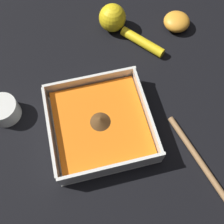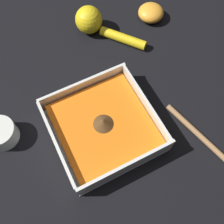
# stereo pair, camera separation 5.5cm
# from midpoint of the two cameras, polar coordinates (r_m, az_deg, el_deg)

# --- Properties ---
(ground_plane) EXTENTS (4.00, 4.00, 0.00)m
(ground_plane) POSITION_cam_midpoint_polar(r_m,az_deg,el_deg) (0.57, 0.14, -2.95)
(ground_plane) COLOR black
(square_dish) EXTENTS (0.21, 0.21, 0.05)m
(square_dish) POSITION_cam_midpoint_polar(r_m,az_deg,el_deg) (0.55, 0.17, -3.09)
(square_dish) COLOR silver
(square_dish) RESTS_ON ground_plane
(spice_bowl) EXTENTS (0.07, 0.07, 0.04)m
(spice_bowl) POSITION_cam_midpoint_polar(r_m,az_deg,el_deg) (0.60, -20.13, 0.06)
(spice_bowl) COLOR silver
(spice_bowl) RESTS_ON ground_plane
(lemon_squeezer) EXTENTS (0.14, 0.16, 0.07)m
(lemon_squeezer) POSITION_cam_midpoint_polar(r_m,az_deg,el_deg) (0.69, 3.57, 18.80)
(lemon_squeezer) COLOR yellow
(lemon_squeezer) RESTS_ON ground_plane
(lemon_half) EXTENTS (0.07, 0.07, 0.04)m
(lemon_half) POSITION_cam_midpoint_polar(r_m,az_deg,el_deg) (0.74, 16.10, 18.21)
(lemon_half) COLOR orange
(lemon_half) RESTS_ON ground_plane
(wooden_spoon) EXTENTS (0.08, 0.23, 0.01)m
(wooden_spoon) POSITION_cam_midpoint_polar(r_m,az_deg,el_deg) (0.57, 22.66, -12.22)
(wooden_spoon) COLOR olive
(wooden_spoon) RESTS_ON ground_plane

